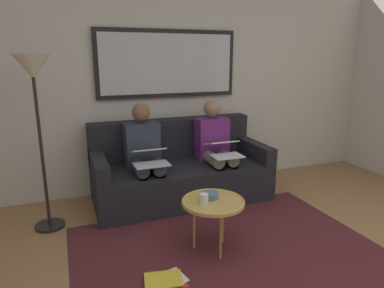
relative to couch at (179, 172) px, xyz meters
The scene contains 13 objects.
wall_rear 1.10m from the couch, 90.00° to the right, with size 6.00×0.12×2.60m, color beige.
area_rug 1.30m from the couch, 90.00° to the left, with size 2.60×1.80×0.01m, color #4C1E23.
couch is the anchor object (origin of this frame).
framed_mirror 1.30m from the couch, 90.00° to the right, with size 1.72×0.05×0.80m.
coffee_table 1.23m from the couch, 84.51° to the left, with size 0.53×0.53×0.47m.
cup 1.28m from the couch, 80.29° to the left, with size 0.07×0.07×0.09m, color silver.
bowl 1.17m from the couch, 84.18° to the left, with size 0.15×0.15×0.05m, color slate.
person_left 0.53m from the couch, behind, with size 0.38×0.58×1.14m.
laptop_white 0.62m from the couch, 144.52° to the left, with size 0.34×0.38×0.16m.
person_right 0.53m from the couch, ahead, with size 0.38×0.58×1.14m.
laptop_silver 0.62m from the couch, 35.57° to the left, with size 0.36×0.36×0.16m.
magazine_stack 1.67m from the couch, 67.38° to the left, with size 0.34×0.26×0.03m.
standing_lamp 1.81m from the couch, 10.46° to the left, with size 0.32×0.32×1.66m.
Camera 1 is at (1.24, 1.54, 1.64)m, focal length 32.13 mm.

